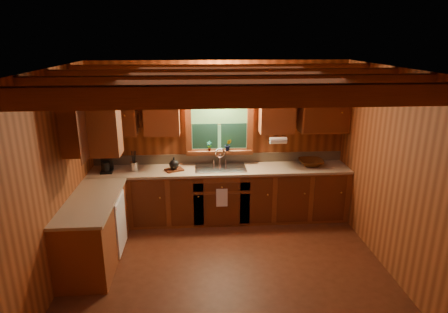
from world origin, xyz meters
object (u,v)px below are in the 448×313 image
cutting_board (174,170)px  coffee_maker (106,162)px  sink (221,171)px  wicker_basket (311,163)px

cutting_board → coffee_maker: bearing=155.6°
sink → wicker_basket: sink is taller
cutting_board → wicker_basket: size_ratio=0.66×
sink → cutting_board: sink is taller
coffee_maker → sink: bearing=-3.8°
cutting_board → wicker_basket: wicker_basket is taller
sink → wicker_basket: size_ratio=2.00×
sink → wicker_basket: bearing=0.9°
sink → coffee_maker: bearing=-178.7°
cutting_board → sink: bearing=-18.1°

